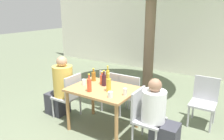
{
  "coord_description": "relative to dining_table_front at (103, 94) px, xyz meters",
  "views": [
    {
      "loc": [
        2.01,
        -2.88,
        2.11
      ],
      "look_at": [
        0.0,
        0.3,
        1.03
      ],
      "focal_mm": 35.0,
      "sensor_mm": 36.0,
      "label": 1
    }
  ],
  "objects": [
    {
      "name": "patio_chair_2",
      "position": [
        -0.22,
        0.65,
        -0.17
      ],
      "size": [
        0.44,
        0.44,
        0.89
      ],
      "rotation": [
        0.0,
        0.0,
        3.14
      ],
      "color": "#B2B2B7",
      "rests_on": "ground_plane"
    },
    {
      "name": "patio_chair_3",
      "position": [
        0.22,
        0.65,
        -0.17
      ],
      "size": [
        0.44,
        0.44,
        0.89
      ],
      "rotation": [
        0.0,
        0.0,
        3.14
      ],
      "color": "#B2B2B7",
      "rests_on": "ground_plane"
    },
    {
      "name": "patio_chair_4",
      "position": [
        1.46,
        1.15,
        -0.17
      ],
      "size": [
        0.44,
        0.44,
        0.89
      ],
      "color": "#B2B2B7",
      "rests_on": "ground_plane"
    },
    {
      "name": "drinking_glass_2",
      "position": [
        -0.37,
        -0.05,
        0.16
      ],
      "size": [
        0.07,
        0.07,
        0.1
      ],
      "color": "white",
      "rests_on": "dining_table_front"
    },
    {
      "name": "drinking_glass_1",
      "position": [
        0.33,
        -0.27,
        0.15
      ],
      "size": [
        0.08,
        0.08,
        0.09
      ],
      "color": "silver",
      "rests_on": "dining_table_front"
    },
    {
      "name": "person_seated_1",
      "position": [
        1.02,
        -0.0,
        -0.17
      ],
      "size": [
        0.58,
        0.37,
        1.11
      ],
      "rotation": [
        0.0,
        0.0,
        1.57
      ],
      "color": "#383842",
      "rests_on": "ground_plane"
    },
    {
      "name": "drinking_glass_0",
      "position": [
        0.48,
        -0.07,
        0.16
      ],
      "size": [
        0.06,
        0.06,
        0.12
      ],
      "color": "silver",
      "rests_on": "dining_table_front"
    },
    {
      "name": "patio_chair_0",
      "position": [
        -0.79,
        0.0,
        -0.17
      ],
      "size": [
        0.44,
        0.44,
        0.89
      ],
      "rotation": [
        0.0,
        0.0,
        -1.57
      ],
      "color": "#B2B2B7",
      "rests_on": "ground_plane"
    },
    {
      "name": "amber_bottle_2",
      "position": [
        -0.37,
        0.23,
        0.2
      ],
      "size": [
        0.08,
        0.08,
        0.24
      ],
      "color": "#9E661E",
      "rests_on": "dining_table_front"
    },
    {
      "name": "person_seated_0",
      "position": [
        -1.01,
        -0.0,
        -0.12
      ],
      "size": [
        0.59,
        0.38,
        1.23
      ],
      "rotation": [
        0.0,
        0.0,
        -1.57
      ],
      "color": "#383842",
      "rests_on": "ground_plane"
    },
    {
      "name": "wine_bottle_3",
      "position": [
        -0.05,
        0.11,
        0.22
      ],
      "size": [
        0.08,
        0.08,
        0.28
      ],
      "color": "#331923",
      "rests_on": "dining_table_front"
    },
    {
      "name": "oil_cruet_0",
      "position": [
        0.16,
        -0.06,
        0.22
      ],
      "size": [
        0.08,
        0.08,
        0.3
      ],
      "color": "gold",
      "rests_on": "dining_table_front"
    },
    {
      "name": "soda_bottle_1",
      "position": [
        -0.1,
        -0.24,
        0.22
      ],
      "size": [
        0.07,
        0.07,
        0.3
      ],
      "color": "#DB4C2D",
      "rests_on": "dining_table_front"
    },
    {
      "name": "dining_table_front",
      "position": [
        0.0,
        0.0,
        0.0
      ],
      "size": [
        1.11,
        0.84,
        0.78
      ],
      "color": "#B27F4C",
      "rests_on": "ground_plane"
    },
    {
      "name": "cafe_building_wall",
      "position": [
        0.0,
        4.16,
        0.73
      ],
      "size": [
        10.0,
        0.08,
        2.8
      ],
      "color": "white",
      "rests_on": "ground_plane"
    },
    {
      "name": "oil_cruet_5",
      "position": [
        -0.08,
        0.28,
        0.23
      ],
      "size": [
        0.07,
        0.07,
        0.32
      ],
      "color": "gold",
      "rests_on": "dining_table_front"
    },
    {
      "name": "ground_plane",
      "position": [
        0.0,
        0.0,
        -0.67
      ],
      "size": [
        30.0,
        30.0,
        0.0
      ],
      "primitive_type": "plane",
      "color": "#667056"
    },
    {
      "name": "patio_chair_1",
      "position": [
        0.79,
        0.0,
        -0.17
      ],
      "size": [
        0.44,
        0.44,
        0.89
      ],
      "rotation": [
        0.0,
        0.0,
        1.57
      ],
      "color": "#B2B2B7",
      "rests_on": "ground_plane"
    },
    {
      "name": "soda_bottle_4",
      "position": [
        -0.13,
        0.18,
        0.19
      ],
      "size": [
        0.08,
        0.08,
        0.23
      ],
      "color": "#DB4C2D",
      "rests_on": "dining_table_front"
    }
  ]
}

